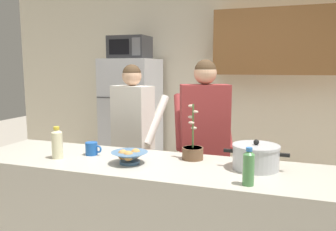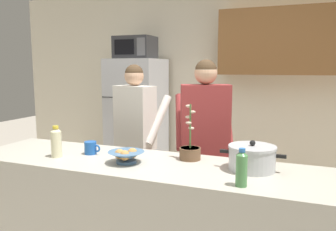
{
  "view_description": "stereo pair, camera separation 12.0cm",
  "coord_description": "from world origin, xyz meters",
  "px_view_note": "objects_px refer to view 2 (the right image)",
  "views": [
    {
      "loc": [
        0.9,
        -2.07,
        1.57
      ],
      "look_at": [
        0.0,
        0.55,
        1.17
      ],
      "focal_mm": 35.84,
      "sensor_mm": 36.0,
      "label": 1
    },
    {
      "loc": [
        1.01,
        -2.02,
        1.57
      ],
      "look_at": [
        0.0,
        0.55,
        1.17
      ],
      "focal_mm": 35.84,
      "sensor_mm": 36.0,
      "label": 2
    }
  ],
  "objects_px": {
    "cooking_pot": "(252,158)",
    "bottle_mid_counter": "(242,168)",
    "bread_bowl": "(126,156)",
    "potted_orchid": "(190,151)",
    "microwave": "(135,48)",
    "person_by_sink": "(205,132)",
    "coffee_mug": "(91,148)",
    "person_near_pot": "(136,126)",
    "refrigerator": "(137,124)",
    "bottle_near_edge": "(56,142)"
  },
  "relations": [
    {
      "from": "cooking_pot",
      "to": "bottle_mid_counter",
      "type": "distance_m",
      "value": 0.32
    },
    {
      "from": "bread_bowl",
      "to": "potted_orchid",
      "type": "relative_size",
      "value": 0.63
    },
    {
      "from": "microwave",
      "to": "person_by_sink",
      "type": "bearing_deg",
      "value": -42.02
    },
    {
      "from": "coffee_mug",
      "to": "potted_orchid",
      "type": "relative_size",
      "value": 0.33
    },
    {
      "from": "person_near_pot",
      "to": "person_by_sink",
      "type": "height_order",
      "value": "person_by_sink"
    },
    {
      "from": "person_near_pot",
      "to": "bottle_mid_counter",
      "type": "relative_size",
      "value": 7.48
    },
    {
      "from": "bread_bowl",
      "to": "cooking_pot",
      "type": "bearing_deg",
      "value": 10.76
    },
    {
      "from": "person_near_pot",
      "to": "bread_bowl",
      "type": "xyz_separation_m",
      "value": [
        0.41,
        -0.95,
        -0.02
      ]
    },
    {
      "from": "refrigerator",
      "to": "bottle_mid_counter",
      "type": "distance_m",
      "value": 2.68
    },
    {
      "from": "microwave",
      "to": "person_near_pot",
      "type": "xyz_separation_m",
      "value": [
        0.47,
        -0.94,
        -0.82
      ]
    },
    {
      "from": "bottle_near_edge",
      "to": "coffee_mug",
      "type": "bearing_deg",
      "value": 41.48
    },
    {
      "from": "cooking_pot",
      "to": "potted_orchid",
      "type": "relative_size",
      "value": 1.04
    },
    {
      "from": "person_by_sink",
      "to": "cooking_pot",
      "type": "height_order",
      "value": "person_by_sink"
    },
    {
      "from": "person_near_pot",
      "to": "cooking_pot",
      "type": "distance_m",
      "value": 1.47
    },
    {
      "from": "bread_bowl",
      "to": "potted_orchid",
      "type": "distance_m",
      "value": 0.45
    },
    {
      "from": "person_by_sink",
      "to": "bottle_near_edge",
      "type": "height_order",
      "value": "person_by_sink"
    },
    {
      "from": "refrigerator",
      "to": "coffee_mug",
      "type": "distance_m",
      "value": 1.87
    },
    {
      "from": "coffee_mug",
      "to": "person_near_pot",
      "type": "bearing_deg",
      "value": 93.3
    },
    {
      "from": "refrigerator",
      "to": "bottle_mid_counter",
      "type": "height_order",
      "value": "refrigerator"
    },
    {
      "from": "person_by_sink",
      "to": "bread_bowl",
      "type": "bearing_deg",
      "value": -112.84
    },
    {
      "from": "coffee_mug",
      "to": "bread_bowl",
      "type": "bearing_deg",
      "value": -17.81
    },
    {
      "from": "microwave",
      "to": "potted_orchid",
      "type": "bearing_deg",
      "value": -52.58
    },
    {
      "from": "bottle_mid_counter",
      "to": "coffee_mug",
      "type": "bearing_deg",
      "value": 166.34
    },
    {
      "from": "microwave",
      "to": "potted_orchid",
      "type": "xyz_separation_m",
      "value": [
        1.26,
        -1.64,
        -0.83
      ]
    },
    {
      "from": "refrigerator",
      "to": "bread_bowl",
      "type": "height_order",
      "value": "refrigerator"
    },
    {
      "from": "refrigerator",
      "to": "coffee_mug",
      "type": "relative_size",
      "value": 12.78
    },
    {
      "from": "bottle_near_edge",
      "to": "potted_orchid",
      "type": "distance_m",
      "value": 0.97
    },
    {
      "from": "cooking_pot",
      "to": "bottle_mid_counter",
      "type": "bearing_deg",
      "value": -92.51
    },
    {
      "from": "coffee_mug",
      "to": "person_by_sink",
      "type": "bearing_deg",
      "value": 44.11
    },
    {
      "from": "person_near_pot",
      "to": "bread_bowl",
      "type": "bearing_deg",
      "value": -66.59
    },
    {
      "from": "person_near_pot",
      "to": "person_by_sink",
      "type": "xyz_separation_m",
      "value": [
        0.75,
        -0.16,
        0.03
      ]
    },
    {
      "from": "person_near_pot",
      "to": "coffee_mug",
      "type": "bearing_deg",
      "value": -86.7
    },
    {
      "from": "person_by_sink",
      "to": "bottle_near_edge",
      "type": "bearing_deg",
      "value": -136.42
    },
    {
      "from": "coffee_mug",
      "to": "bottle_mid_counter",
      "type": "distance_m",
      "value": 1.2
    },
    {
      "from": "refrigerator",
      "to": "bread_bowl",
      "type": "bearing_deg",
      "value": -65.29
    },
    {
      "from": "bread_bowl",
      "to": "bottle_near_edge",
      "type": "distance_m",
      "value": 0.55
    },
    {
      "from": "person_near_pot",
      "to": "potted_orchid",
      "type": "distance_m",
      "value": 1.06
    },
    {
      "from": "person_near_pot",
      "to": "bottle_near_edge",
      "type": "height_order",
      "value": "person_near_pot"
    },
    {
      "from": "refrigerator",
      "to": "potted_orchid",
      "type": "distance_m",
      "value": 2.09
    },
    {
      "from": "microwave",
      "to": "potted_orchid",
      "type": "distance_m",
      "value": 2.23
    },
    {
      "from": "person_by_sink",
      "to": "bottle_near_edge",
      "type": "relative_size",
      "value": 7.1
    },
    {
      "from": "refrigerator",
      "to": "person_by_sink",
      "type": "bearing_deg",
      "value": -42.58
    },
    {
      "from": "cooking_pot",
      "to": "bread_bowl",
      "type": "height_order",
      "value": "cooking_pot"
    },
    {
      "from": "bottle_mid_counter",
      "to": "potted_orchid",
      "type": "relative_size",
      "value": 0.54
    },
    {
      "from": "microwave",
      "to": "cooking_pot",
      "type": "distance_m",
      "value": 2.56
    },
    {
      "from": "person_near_pot",
      "to": "person_by_sink",
      "type": "bearing_deg",
      "value": -11.94
    },
    {
      "from": "person_by_sink",
      "to": "bottle_mid_counter",
      "type": "relative_size",
      "value": 7.66
    },
    {
      "from": "refrigerator",
      "to": "person_by_sink",
      "type": "xyz_separation_m",
      "value": [
        1.22,
        -1.12,
        0.18
      ]
    },
    {
      "from": "bread_bowl",
      "to": "coffee_mug",
      "type": "bearing_deg",
      "value": 162.19
    },
    {
      "from": "bottle_near_edge",
      "to": "potted_orchid",
      "type": "relative_size",
      "value": 0.58
    }
  ]
}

